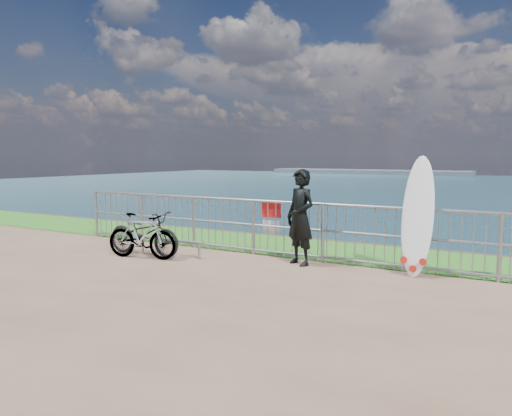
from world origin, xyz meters
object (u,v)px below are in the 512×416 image
Objects in this scene: bicycle_near at (144,233)px; bicycle_far at (142,236)px; surfer at (300,217)px; surfboard at (417,220)px.

bicycle_near is 0.35m from bicycle_far.
surfer is at bearing -79.47° from bicycle_near.
surfboard is 5.11m from bicycle_far.
surfer is at bearing -173.56° from surfboard.
surfer is 1.19× the size of bicycle_far.
bicycle_far is (0.20, -0.29, 0.00)m from bicycle_near.
surfer reaches higher than bicycle_far.
surfboard is at bearing -86.36° from bicycle_far.
surfboard is at bearing 30.47° from surfer.
surfer reaches higher than bicycle_near.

